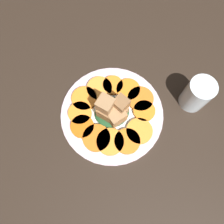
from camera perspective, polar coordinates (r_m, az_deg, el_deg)
The scene contains 17 objects.
table_slab at distance 64.46cm, azimuth -0.00°, elevation -0.87°, with size 120.00×120.00×2.00cm, color black.
plate at distance 63.01cm, azimuth -0.00°, elevation -0.46°, with size 29.47×29.47×1.05cm.
carrot_slice_0 at distance 60.86cm, azimuth 7.13°, elevation -4.97°, with size 7.32×7.32×1.22cm, color orange.
carrot_slice_1 at distance 62.68cm, azimuth 8.38°, elevation 0.24°, with size 6.24×6.24×1.22cm, color orange.
carrot_slice_2 at distance 63.71cm, azimuth 7.60°, elevation 3.07°, with size 7.58×7.58×1.22cm, color orange.
carrot_slice_3 at distance 64.63cm, azimuth 4.22°, elevation 5.84°, with size 6.94×6.94×1.22cm, color orange.
carrot_slice_4 at distance 65.06cm, azimuth 0.22°, elevation 7.01°, with size 5.99×5.99×1.22cm, color orange.
carrot_slice_5 at distance 64.75cm, azimuth -3.14°, elevation 6.24°, with size 7.50×7.50×1.22cm, color orange.
carrot_slice_6 at distance 63.85cm, azimuth -7.26°, elevation 3.50°, with size 7.39×7.39×1.22cm, color orange.
carrot_slice_7 at distance 62.48cm, azimuth -8.38°, elevation -0.30°, with size 6.72×6.72×1.22cm, color orange.
carrot_slice_8 at distance 61.30cm, azimuth -7.80°, elevation -3.68°, with size 6.58×6.58×1.22cm, color #D35E11.
carrot_slice_9 at distance 60.12cm, azimuth -4.07°, elevation -6.77°, with size 7.63×7.63×1.22cm, color orange.
carrot_slice_10 at distance 59.78cm, azimuth -0.48°, elevation -7.76°, with size 7.51×7.51×1.22cm, color orange.
carrot_slice_11 at distance 59.92cm, azimuth 3.85°, elevation -7.69°, with size 7.10×7.10×1.22cm, color orange.
center_pile at distance 58.74cm, azimuth 0.14°, elevation 0.29°, with size 9.96×9.25×9.91cm.
fork at distance 64.26cm, azimuth -3.57°, elevation 4.28°, with size 18.47×2.72×0.40cm.
water_glass at distance 64.50cm, azimuth 21.28°, elevation 4.32°, with size 7.26×7.26×10.27cm.
Camera 1 is at (8.70, 17.43, 62.44)cm, focal length 35.00 mm.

